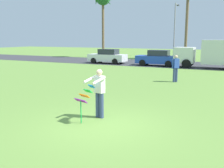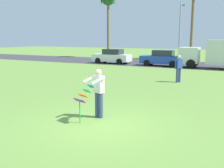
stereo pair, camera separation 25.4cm
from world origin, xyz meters
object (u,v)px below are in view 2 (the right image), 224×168
at_px(person_kite_flyer, 98,91).
at_px(parked_truck_white_box, 222,53).
at_px(parked_car_white, 112,56).
at_px(parked_car_blue, 162,58).
at_px(palm_tree_left_near, 108,1).
at_px(streetlight_pole, 180,28).
at_px(person_walker_near, 179,68).
at_px(kite_held, 83,97).

distance_m(person_kite_flyer, parked_truck_white_box, 18.05).
relative_size(parked_car_white, parked_car_blue, 0.99).
bearing_deg(palm_tree_left_near, parked_car_white, -59.11).
height_order(parked_car_white, parked_car_blue, same).
relative_size(person_kite_flyer, streetlight_pole, 0.25).
bearing_deg(parked_car_white, person_walker_near, -43.77).
bearing_deg(parked_car_white, parked_truck_white_box, -0.00).
distance_m(parked_truck_white_box, person_walker_near, 9.28).
bearing_deg(parked_truck_white_box, person_kite_flyer, -97.89).
distance_m(kite_held, parked_car_white, 20.43).
height_order(kite_held, parked_car_blue, parked_car_blue).
height_order(parked_truck_white_box, palm_tree_left_near, palm_tree_left_near).
bearing_deg(parked_car_blue, person_kite_flyer, -80.24).
height_order(kite_held, streetlight_pole, streetlight_pole).
bearing_deg(palm_tree_left_near, streetlight_pole, -4.63).
relative_size(parked_truck_white_box, person_walker_near, 3.88).
distance_m(kite_held, streetlight_pole, 26.06).
distance_m(person_kite_flyer, person_walker_near, 8.80).
bearing_deg(person_kite_flyer, palm_tree_left_near, 117.64).
distance_m(parked_car_blue, parked_truck_white_box, 5.59).
height_order(person_kite_flyer, parked_car_white, person_kite_flyer).
bearing_deg(streetlight_pole, parked_car_white, -128.52).
height_order(parked_car_white, streetlight_pole, streetlight_pole).
bearing_deg(person_walker_near, parked_car_white, 136.23).
height_order(palm_tree_left_near, person_walker_near, palm_tree_left_near).
xyz_separation_m(person_kite_flyer, parked_truck_white_box, (2.48, 17.88, 0.46)).
height_order(person_kite_flyer, palm_tree_left_near, palm_tree_left_near).
xyz_separation_m(person_kite_flyer, streetlight_pole, (-3.06, 25.05, 3.05)).
height_order(person_kite_flyer, parked_car_blue, person_kite_flyer).
bearing_deg(palm_tree_left_near, parked_truck_white_box, -26.57).
xyz_separation_m(person_kite_flyer, parked_car_white, (-8.77, 17.88, -0.18)).
bearing_deg(parked_car_white, person_kite_flyer, -63.88).
relative_size(person_kite_flyer, person_walker_near, 1.00).
bearing_deg(parked_car_white, streetlight_pole, 51.48).
bearing_deg(parked_car_blue, parked_car_white, -179.99).
relative_size(streetlight_pole, person_walker_near, 4.05).
relative_size(parked_car_blue, streetlight_pole, 0.61).
bearing_deg(person_kite_flyer, parked_car_blue, 99.76).
distance_m(parked_car_blue, person_walker_near, 9.87).
distance_m(palm_tree_left_near, streetlight_pole, 11.26).
height_order(streetlight_pole, person_walker_near, streetlight_pole).
xyz_separation_m(parked_car_white, parked_truck_white_box, (11.24, -0.00, 0.64)).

